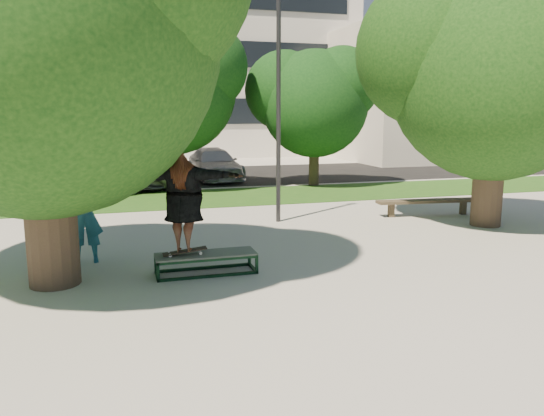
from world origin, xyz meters
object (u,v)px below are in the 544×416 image
object	(u,v)px
car_silver_a	(106,170)
lamppost	(278,102)
bystander	(85,216)
car_grey	(145,166)
tree_left	(30,12)
car_silver_b	(214,164)
tree_right	(491,63)
car_dark	(85,169)
grind_box	(206,263)
bench	(428,202)

from	to	relation	value
car_silver_a	lamppost	bearing A→B (deg)	-58.19
bystander	car_grey	bearing A→B (deg)	81.51
bystander	tree_left	bearing A→B (deg)	-114.88
car_silver_b	tree_right	bearing A→B (deg)	-70.63
car_silver_a	car_dark	distance (m)	0.79
car_dark	car_grey	bearing A→B (deg)	4.58
grind_box	car_dark	distance (m)	12.95
bystander	car_silver_a	bearing A→B (deg)	89.10
bench	car_silver_b	xyz separation A→B (m)	(-4.28, 10.05, 0.27)
bystander	car_dark	world-z (taller)	bystander
bench	car_dark	world-z (taller)	car_dark
car_silver_b	grind_box	bearing A→B (deg)	-104.53
grind_box	bench	distance (m)	7.88
bystander	car_silver_b	distance (m)	13.24
tree_right	grind_box	world-z (taller)	tree_right
tree_left	car_grey	xyz separation A→B (m)	(2.29, 12.41, -3.65)
car_grey	car_silver_b	bearing A→B (deg)	31.15
bystander	car_silver_b	xyz separation A→B (m)	(4.76, 12.36, -0.26)
tree_right	bench	bearing A→B (deg)	111.96
tree_right	bench	size ratio (longest dim) A/B	2.16
car_dark	car_silver_b	distance (m)	5.42
lamppost	bench	bearing A→B (deg)	-5.43
bench	car_dark	distance (m)	13.13
lamppost	bystander	bearing A→B (deg)	-150.14
grind_box	tree_right	bearing A→B (deg)	16.25
tree_left	bystander	size ratio (longest dim) A/B	3.89
grind_box	bench	world-z (taller)	bench
grind_box	car_dark	bearing A→B (deg)	101.81
lamppost	bench	world-z (taller)	lamppost
grind_box	car_silver_b	world-z (taller)	car_silver_b
tree_left	car_silver_a	world-z (taller)	tree_left
grind_box	car_dark	size ratio (longest dim) A/B	0.41
tree_right	bench	distance (m)	4.05
tree_left	lamppost	bearing A→B (deg)	36.42
lamppost	grind_box	world-z (taller)	lamppost
lamppost	car_silver_b	world-z (taller)	lamppost
car_grey	car_silver_b	xyz separation A→B (m)	(3.03, 1.14, -0.11)
tree_left	car_dark	size ratio (longest dim) A/B	1.63
lamppost	car_silver_b	xyz separation A→B (m)	(0.03, 9.64, -2.49)
car_dark	car_silver_a	bearing A→B (deg)	2.25
tree_left	lamppost	world-z (taller)	tree_left
tree_right	car_dark	world-z (taller)	tree_right
tree_right	car_grey	size ratio (longest dim) A/B	1.18
tree_right	car_grey	bearing A→B (deg)	127.24
bystander	car_grey	size ratio (longest dim) A/B	0.33
grind_box	bystander	xyz separation A→B (m)	(-2.10, 1.40, 0.72)
tree_right	bench	world-z (taller)	tree_right
tree_right	bystander	size ratio (longest dim) A/B	3.56
lamppost	car_dark	world-z (taller)	lamppost
car_silver_a	car_dark	bearing A→B (deg)	-179.64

